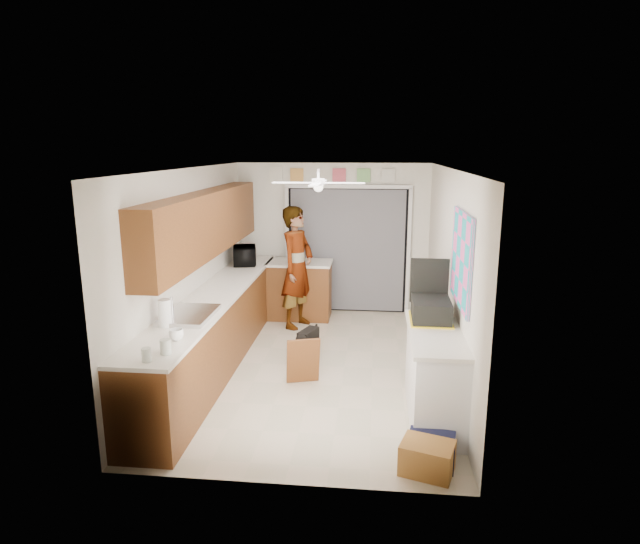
{
  "coord_description": "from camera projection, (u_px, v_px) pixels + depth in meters",
  "views": [
    {
      "loc": [
        0.71,
        -6.39,
        2.74
      ],
      "look_at": [
        0.0,
        0.4,
        1.15
      ],
      "focal_mm": 30.0,
      "sensor_mm": 36.0,
      "label": 1
    }
  ],
  "objects": [
    {
      "name": "upper_cabinets",
      "position": [
        206.0,
        223.0,
        6.81
      ],
      "size": [
        0.32,
        4.0,
        0.8
      ],
      "primitive_type": "cube",
      "color": "brown",
      "rests_on": "wall_left"
    },
    {
      "name": "dog",
      "position": [
        308.0,
        341.0,
        7.18
      ],
      "size": [
        0.39,
        0.57,
        0.41
      ],
      "primitive_type": "cube",
      "rotation": [
        0.0,
        0.0,
        -0.36
      ],
      "color": "black",
      "rests_on": "floor"
    },
    {
      "name": "suitcase_rim",
      "position": [
        430.0,
        320.0,
        5.72
      ],
      "size": [
        0.45,
        0.59,
        0.02
      ],
      "primitive_type": "cube",
      "rotation": [
        0.0,
        0.0,
        -0.01
      ],
      "color": "yellow",
      "rests_on": "suitcase"
    },
    {
      "name": "left_base_cabinets",
      "position": [
        217.0,
        329.0,
        6.91
      ],
      "size": [
        0.6,
        4.8,
        0.9
      ],
      "primitive_type": "cube",
      "color": "brown",
      "rests_on": "floor"
    },
    {
      "name": "peninsula_base",
      "position": [
        300.0,
        291.0,
        8.77
      ],
      "size": [
        1.0,
        0.6,
        0.9
      ],
      "primitive_type": "cube",
      "color": "brown",
      "rests_on": "floor"
    },
    {
      "name": "right_counter_base",
      "position": [
        434.0,
        377.0,
        5.48
      ],
      "size": [
        0.5,
        1.4,
        0.9
      ],
      "primitive_type": "cube",
      "color": "white",
      "rests_on": "floor"
    },
    {
      "name": "route66_sign",
      "position": [
        276.0,
        175.0,
        8.85
      ],
      "size": [
        0.22,
        0.02,
        0.26
      ],
      "primitive_type": "cube",
      "color": "silver",
      "rests_on": "wall_back"
    },
    {
      "name": "header_frame_2",
      "position": [
        339.0,
        175.0,
        8.74
      ],
      "size": [
        0.22,
        0.02,
        0.22
      ],
      "primitive_type": "cube",
      "color": "#D44F60",
      "rests_on": "wall_back"
    },
    {
      "name": "ceiling_fan",
      "position": [
        318.0,
        183.0,
        6.55
      ],
      "size": [
        1.14,
        1.14,
        0.24
      ],
      "primitive_type": "cube",
      "color": "white",
      "rests_on": "ceiling"
    },
    {
      "name": "door_trim_head",
      "position": [
        348.0,
        187.0,
        8.74
      ],
      "size": [
        2.1,
        0.04,
        0.06
      ],
      "primitive_type": "cube",
      "color": "white",
      "rests_on": "wall_back"
    },
    {
      "name": "door_trim_left",
      "position": [
        287.0,
        250.0,
        9.09
      ],
      "size": [
        0.06,
        0.04,
        2.1
      ],
      "primitive_type": "cube",
      "color": "white",
      "rests_on": "wall_back"
    },
    {
      "name": "ceiling",
      "position": [
        317.0,
        169.0,
        6.32
      ],
      "size": [
        5.0,
        5.0,
        0.0
      ],
      "primitive_type": "plane",
      "rotation": [
        3.14,
        0.0,
        0.0
      ],
      "color": "white",
      "rests_on": "ground"
    },
    {
      "name": "header_frame_4",
      "position": [
        388.0,
        176.0,
        8.66
      ],
      "size": [
        0.22,
        0.02,
        0.22
      ],
      "primitive_type": "cube",
      "color": "silver",
      "rests_on": "wall_back"
    },
    {
      "name": "back_opening_recess",
      "position": [
        347.0,
        250.0,
        9.01
      ],
      "size": [
        2.0,
        0.06,
        2.1
      ],
      "primitive_type": "cube",
      "color": "black",
      "rests_on": "wall_back"
    },
    {
      "name": "abstract_painting",
      "position": [
        461.0,
        259.0,
        5.38
      ],
      "size": [
        0.03,
        1.15,
        0.95
      ],
      "primitive_type": "cube",
      "color": "#FF5DB8",
      "rests_on": "wall_right"
    },
    {
      "name": "door_trim_right",
      "position": [
        409.0,
        252.0,
        8.88
      ],
      "size": [
        0.06,
        0.04,
        2.1
      ],
      "primitive_type": "cube",
      "color": "white",
      "rests_on": "wall_back"
    },
    {
      "name": "sink_basin",
      "position": [
        189.0,
        316.0,
        5.83
      ],
      "size": [
        0.5,
        0.76,
        0.06
      ],
      "primitive_type": "cube",
      "color": "silver",
      "rests_on": "left_countertop"
    },
    {
      "name": "cup",
      "position": [
        176.0,
        335.0,
        5.11
      ],
      "size": [
        0.15,
        0.15,
        0.11
      ],
      "primitive_type": "imported",
      "rotation": [
        0.0,
        0.0,
        -0.1
      ],
      "color": "white",
      "rests_on": "left_countertop"
    },
    {
      "name": "jar_a",
      "position": [
        166.0,
        347.0,
        4.77
      ],
      "size": [
        0.13,
        0.13,
        0.14
      ],
      "primitive_type": "cylinder",
      "rotation": [
        0.0,
        0.0,
        -0.43
      ],
      "color": "silver",
      "rests_on": "left_countertop"
    },
    {
      "name": "peninsula_top",
      "position": [
        300.0,
        263.0,
        8.66
      ],
      "size": [
        1.04,
        0.64,
        0.04
      ],
      "primitive_type": "cube",
      "color": "white",
      "rests_on": "peninsula_base"
    },
    {
      "name": "wall_right",
      "position": [
        448.0,
        275.0,
        6.44
      ],
      "size": [
        0.0,
        5.0,
        5.0
      ],
      "primitive_type": "plane",
      "rotation": [
        1.57,
        0.0,
        -1.57
      ],
      "color": "silver",
      "rests_on": "ground"
    },
    {
      "name": "navy_crate",
      "position": [
        431.0,
        450.0,
        4.74
      ],
      "size": [
        0.46,
        0.4,
        0.25
      ],
      "primitive_type": "cube",
      "rotation": [
        0.0,
        0.0,
        -0.17
      ],
      "color": "black",
      "rests_on": "floor"
    },
    {
      "name": "microwave",
      "position": [
        245.0,
        255.0,
        8.42
      ],
      "size": [
        0.46,
        0.59,
        0.29
      ],
      "primitive_type": "imported",
      "rotation": [
        0.0,
        0.0,
        1.82
      ],
      "color": "black",
      "rests_on": "left_countertop"
    },
    {
      "name": "cabinet_door_panel",
      "position": [
        303.0,
        361.0,
        6.29
      ],
      "size": [
        0.42,
        0.25,
        0.58
      ],
      "primitive_type": "cube",
      "rotation": [
        0.21,
        0.0,
        0.29
      ],
      "color": "brown",
      "rests_on": "floor"
    },
    {
      "name": "cardboard_box",
      "position": [
        427.0,
        458.0,
        4.6
      ],
      "size": [
        0.52,
        0.45,
        0.27
      ],
      "primitive_type": "cube",
      "rotation": [
        0.0,
        0.0,
        -0.31
      ],
      "color": "#A77634",
      "rests_on": "floor"
    },
    {
      "name": "wall_front",
      "position": [
        282.0,
        343.0,
        4.18
      ],
      "size": [
        3.2,
        0.0,
        3.2
      ],
      "primitive_type": "plane",
      "rotation": [
        -1.57,
        0.0,
        0.0
      ],
      "color": "silver",
      "rests_on": "ground"
    },
    {
      "name": "curtain_panel",
      "position": [
        347.0,
        251.0,
        8.97
      ],
      "size": [
        1.9,
        0.03,
        2.05
      ],
      "primitive_type": "cube",
      "color": "slate",
      "rests_on": "wall_back"
    },
    {
      "name": "wall_left",
      "position": [
        191.0,
        268.0,
        6.76
      ],
      "size": [
        0.0,
        5.0,
        5.0
      ],
      "primitive_type": "plane",
      "rotation": [
        1.57,
        0.0,
        1.57
      ],
      "color": "silver",
      "rests_on": "ground"
    },
    {
      "name": "floor",
      "position": [
        317.0,
        366.0,
        6.88
      ],
      "size": [
        5.0,
        5.0,
        0.0
      ],
      "primitive_type": "plane",
      "color": "#BAB095",
      "rests_on": "ground"
    },
    {
      "name": "right_counter_top",
      "position": [
        436.0,
        333.0,
        5.38
      ],
      "size": [
        0.54,
        1.44,
        0.04
      ],
      "primitive_type": "cube",
      "color": "white",
      "rests_on": "right_counter_base"
    },
    {
      "name": "faucet",
      "position": [
        172.0,
        307.0,
        5.83
      ],
      "size": [
        0.03,
        0.03,
        0.22
      ],
      "primitive_type": "cylinder",
      "color": "silver",
      "rests_on": "left_countertop"
    },
    {
      "name": "man",
      "position": [
        297.0,
        267.0,
        8.22
      ],
      "size": [
        0.68,
        0.81,
        1.89
      ],
      "primitive_type": "imported",
      "rotation": [
        0.0,
        0.0,
        1.18
      ],
      "color": "white",
      "rests_on": "floor"
    },
    {
      "name": "header_frame_3",
      "position": [
        364.0,
        175.0,
        8.7
      ],
      "size": [
        0.22,
        0.02,
        0.22
      ],
      "primitive_type": "cube",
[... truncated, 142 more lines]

